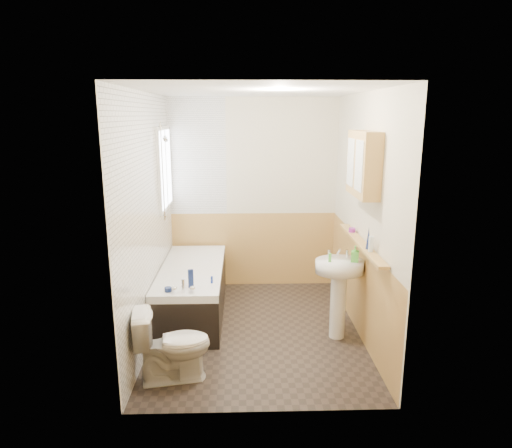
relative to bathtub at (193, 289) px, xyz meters
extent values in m
plane|color=black|center=(0.73, -0.46, -0.30)|extent=(2.80, 2.80, 0.00)
plane|color=white|center=(0.73, -0.46, 2.20)|extent=(2.80, 2.80, 0.00)
cube|color=beige|center=(0.73, 0.95, 0.95)|extent=(2.20, 0.02, 2.50)
cube|color=beige|center=(0.73, -1.87, 0.95)|extent=(2.20, 0.02, 2.50)
cube|color=beige|center=(-0.38, -0.46, 0.95)|extent=(0.02, 2.80, 2.50)
cube|color=beige|center=(1.84, -0.46, 0.95)|extent=(0.02, 2.80, 2.50)
cube|color=tan|center=(1.82, -0.46, 0.20)|extent=(0.01, 2.80, 1.00)
cube|color=tan|center=(0.73, -1.85, 0.20)|extent=(2.20, 0.01, 1.00)
cube|color=tan|center=(0.73, 0.93, 0.20)|extent=(2.20, 0.01, 1.00)
cube|color=white|center=(-0.36, -0.46, 0.95)|extent=(0.01, 2.80, 2.50)
cube|color=white|center=(0.01, 0.93, 1.45)|extent=(0.75, 0.01, 1.50)
cube|color=white|center=(-0.34, 0.49, 1.35)|extent=(0.03, 0.79, 0.99)
cube|color=white|center=(-0.32, 0.49, 1.35)|extent=(0.01, 0.70, 0.90)
cube|color=white|center=(-0.32, 0.49, 1.35)|extent=(0.01, 0.04, 0.90)
cube|color=black|center=(0.00, 0.00, -0.05)|extent=(0.70, 1.75, 0.49)
cube|color=white|center=(0.00, 0.00, 0.23)|extent=(0.70, 1.75, 0.08)
cube|color=white|center=(0.00, 0.00, 0.22)|extent=(0.56, 1.61, 0.04)
cylinder|color=silver|center=(0.00, -0.77, 0.34)|extent=(0.04, 0.04, 0.14)
sphere|color=silver|center=(-0.09, -0.77, 0.31)|extent=(0.06, 0.06, 0.06)
sphere|color=silver|center=(0.09, -0.77, 0.31)|extent=(0.06, 0.06, 0.06)
cylinder|color=silver|center=(-0.32, 0.20, 1.34)|extent=(0.02, 0.02, 1.12)
cylinder|color=silver|center=(-0.32, 0.20, 0.83)|extent=(0.04, 0.04, 0.02)
cylinder|color=silver|center=(-0.32, 0.20, 1.86)|extent=(0.04, 0.04, 0.02)
cylinder|color=silver|center=(-0.27, 0.20, 1.72)|extent=(0.06, 0.07, 0.08)
imported|color=white|center=(-0.03, -1.37, 0.03)|extent=(0.72, 0.48, 0.65)
cylinder|color=white|center=(1.57, -0.63, 0.04)|extent=(0.16, 0.16, 0.68)
ellipsoid|color=white|center=(1.57, -0.63, 0.48)|extent=(0.49, 0.40, 0.13)
cylinder|color=silver|center=(1.48, -0.53, 0.58)|extent=(0.03, 0.03, 0.08)
cylinder|color=silver|center=(1.66, -0.53, 0.58)|extent=(0.03, 0.03, 0.08)
cylinder|color=silver|center=(1.57, -0.55, 0.61)|extent=(0.02, 0.11, 0.09)
cube|color=tan|center=(1.77, -0.65, 0.73)|extent=(0.10, 1.53, 0.03)
cube|color=tan|center=(1.75, -0.68, 1.52)|extent=(0.17, 0.68, 0.62)
cube|color=silver|center=(1.66, -0.85, 1.52)|extent=(0.01, 0.26, 0.46)
cube|color=silver|center=(1.66, -0.51, 1.52)|extent=(0.01, 0.26, 0.46)
cylinder|color=silver|center=(1.77, -0.99, 0.82)|extent=(0.05, 0.05, 0.15)
cone|color=navy|center=(1.77, -0.90, 0.85)|extent=(0.06, 0.06, 0.22)
cylinder|color=purple|center=(1.77, -0.27, 0.77)|extent=(0.09, 0.09, 0.05)
imported|color=#59C647|center=(1.71, -0.68, 0.58)|extent=(0.12, 0.18, 0.08)
cylinder|color=#59C647|center=(1.46, -0.68, 0.59)|extent=(0.04, 0.04, 0.09)
cube|color=navy|center=(0.06, -0.64, 0.37)|extent=(0.06, 0.05, 0.19)
cylinder|color=navy|center=(-0.15, -0.75, 0.30)|extent=(0.08, 0.08, 0.04)
cylinder|color=#19339E|center=(0.26, -0.53, 0.31)|extent=(0.03, 0.03, 0.07)
camera|label=1|loc=(0.59, -5.00, 1.98)|focal=32.00mm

